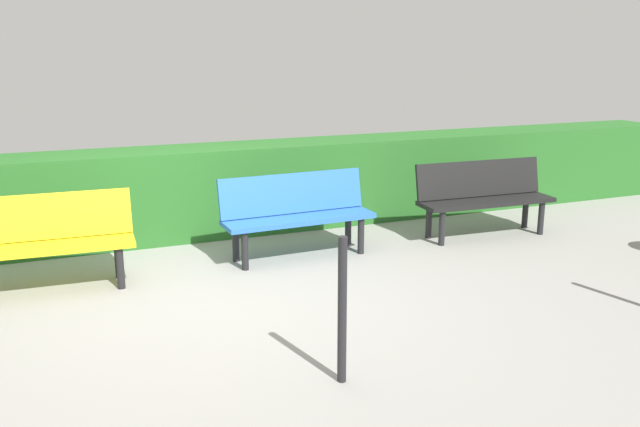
% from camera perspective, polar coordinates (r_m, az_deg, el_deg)
% --- Properties ---
extents(ground_plane, '(16.29, 16.29, 0.00)m').
position_cam_1_polar(ground_plane, '(6.10, -9.77, -6.89)').
color(ground_plane, gray).
extents(bench_black, '(1.64, 0.53, 0.86)m').
position_cam_1_polar(bench_black, '(8.00, 13.70, 1.59)').
color(bench_black, black).
rests_on(bench_black, ground_plane).
extents(bench_blue, '(1.61, 0.53, 0.86)m').
position_cam_1_polar(bench_blue, '(7.00, -2.01, 0.21)').
color(bench_blue, blue).
rests_on(bench_blue, ground_plane).
extents(bench_yellow, '(1.54, 0.53, 0.86)m').
position_cam_1_polar(bench_yellow, '(6.53, -22.24, -1.91)').
color(bench_yellow, yellow).
rests_on(bench_yellow, ground_plane).
extents(hedge_row, '(12.29, 0.76, 1.02)m').
position_cam_1_polar(hedge_row, '(8.07, -5.93, 2.24)').
color(hedge_row, '#266023').
rests_on(hedge_row, ground_plane).
extents(railing_post_mid, '(0.06, 0.06, 1.00)m').
position_cam_1_polar(railing_post_mid, '(4.39, 1.90, -8.26)').
color(railing_post_mid, black).
rests_on(railing_post_mid, ground_plane).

